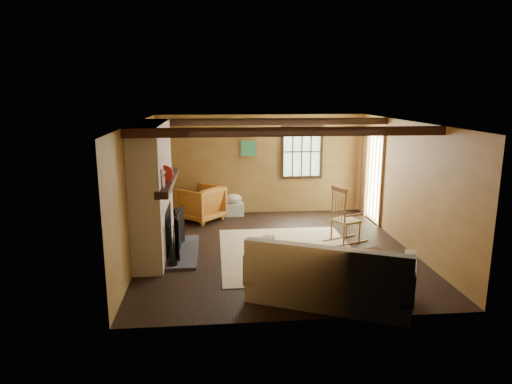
{
  "coord_description": "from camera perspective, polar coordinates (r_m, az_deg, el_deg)",
  "views": [
    {
      "loc": [
        -1.15,
        -8.15,
        2.94
      ],
      "look_at": [
        -0.34,
        0.4,
        1.04
      ],
      "focal_mm": 32.0,
      "sensor_mm": 36.0,
      "label": 1
    }
  ],
  "objects": [
    {
      "name": "ground",
      "position": [
        8.74,
        2.5,
        -7.18
      ],
      "size": [
        5.5,
        5.5,
        0.0
      ],
      "primitive_type": "plane",
      "color": "black",
      "rests_on": "ground"
    },
    {
      "name": "basket_pillow",
      "position": [
        11.0,
        -2.9,
        -0.83
      ],
      "size": [
        0.48,
        0.42,
        0.22
      ],
      "primitive_type": "ellipsoid",
      "rotation": [
        0.0,
        0.0,
        -0.18
      ],
      "color": "silver",
      "rests_on": "laundry_basket"
    },
    {
      "name": "sofa",
      "position": [
        6.68,
        9.22,
        -10.68
      ],
      "size": [
        2.51,
        1.87,
        0.93
      ],
      "rotation": [
        0.0,
        0.0,
        -0.43
      ],
      "color": "silver",
      "rests_on": "ground"
    },
    {
      "name": "fireplace",
      "position": [
        8.42,
        -12.61,
        -0.42
      ],
      "size": [
        1.02,
        2.3,
        2.4
      ],
      "color": "#9A4C3B",
      "rests_on": "ground"
    },
    {
      "name": "rug",
      "position": [
        8.58,
        4.02,
        -7.56
      ],
      "size": [
        2.5,
        3.0,
        0.01
      ],
      "primitive_type": "cube",
      "color": "beige",
      "rests_on": "ground"
    },
    {
      "name": "room_envelope",
      "position": [
        8.61,
        3.82,
        3.75
      ],
      "size": [
        5.02,
        5.52,
        2.44
      ],
      "color": "olive",
      "rests_on": "ground"
    },
    {
      "name": "laundry_basket",
      "position": [
        11.06,
        -2.88,
        -2.13
      ],
      "size": [
        0.51,
        0.39,
        0.3
      ],
      "primitive_type": "cube",
      "rotation": [
        0.0,
        0.0,
        0.02
      ],
      "color": "silver",
      "rests_on": "ground"
    },
    {
      "name": "firewood_pile",
      "position": [
        10.93,
        -9.85,
        -2.71
      ],
      "size": [
        0.59,
        0.11,
        0.21
      ],
      "color": "brown",
      "rests_on": "ground"
    },
    {
      "name": "rocking_chair",
      "position": [
        9.17,
        10.97,
        -3.3
      ],
      "size": [
        0.92,
        0.72,
        1.14
      ],
      "rotation": [
        0.0,
        0.0,
        1.98
      ],
      "color": "tan",
      "rests_on": "ground"
    },
    {
      "name": "armchair",
      "position": [
        10.62,
        -6.92,
        -1.42
      ],
      "size": [
        1.23,
        1.23,
        0.8
      ],
      "primitive_type": "imported",
      "rotation": [
        0.0,
        0.0,
        -2.3
      ],
      "color": "#BF6026",
      "rests_on": "ground"
    }
  ]
}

